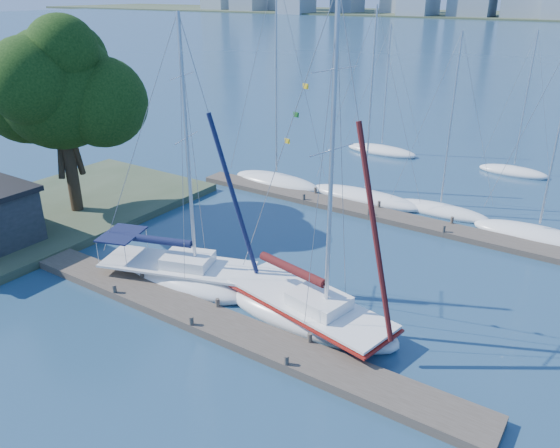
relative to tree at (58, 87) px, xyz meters
The scene contains 13 objects.
ground 18.27m from the tree, 17.72° to the right, with size 700.00×700.00×0.00m, color navy.
near_dock 18.17m from the tree, 17.72° to the right, with size 26.00×2.00×0.40m, color #433B31.
far_dock 22.25m from the tree, 32.55° to the left, with size 30.00×1.80×0.36m, color #433B31.
shore 8.68m from the tree, 130.39° to the right, with size 12.00×22.00×0.50m, color #38472D.
tree is the anchor object (origin of this frame).
sailboat_navy 14.10m from the tree, 13.04° to the right, with size 8.99×5.36×13.77m.
sailboat_maroon 20.71m from the tree, ahead, with size 9.28×4.61×14.85m.
bg_boat_0 16.84m from the tree, 59.55° to the left, with size 7.94×4.67×15.83m.
bg_boat_1 21.47m from the tree, 42.48° to the left, with size 8.73×3.14×13.47m.
bg_boat_3 25.73m from the tree, 35.05° to the left, with size 6.91×4.13×12.03m.
bg_boat_4 30.47m from the tree, 26.51° to the left, with size 7.93×4.66×12.85m.
bg_boat_6 28.77m from the tree, 67.44° to the left, with size 7.05×4.35×11.64m.
bg_boat_7 34.92m from the tree, 49.25° to the left, with size 5.71×2.82×11.49m.
Camera 1 is at (14.52, -15.66, 14.05)m, focal length 35.00 mm.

